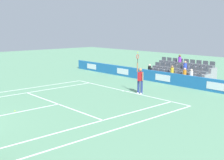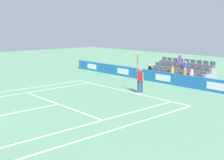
# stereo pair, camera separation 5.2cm
# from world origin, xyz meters

# --- Properties ---
(line_baseline) EXTENTS (10.97, 0.10, 0.01)m
(line_baseline) POSITION_xyz_m (0.00, -11.89, 0.00)
(line_baseline) COLOR white
(line_baseline) RESTS_ON ground
(line_service) EXTENTS (8.23, 0.10, 0.01)m
(line_service) POSITION_xyz_m (0.00, -6.40, 0.00)
(line_service) COLOR white
(line_service) RESTS_ON ground
(line_centre_service) EXTENTS (0.10, 6.40, 0.01)m
(line_centre_service) POSITION_xyz_m (0.00, -3.20, 0.00)
(line_centre_service) COLOR white
(line_centre_service) RESTS_ON ground
(line_singles_sideline_left) EXTENTS (0.10, 11.89, 0.01)m
(line_singles_sideline_left) POSITION_xyz_m (4.12, -5.95, 0.00)
(line_singles_sideline_left) COLOR white
(line_singles_sideline_left) RESTS_ON ground
(line_singles_sideline_right) EXTENTS (0.10, 11.89, 0.01)m
(line_singles_sideline_right) POSITION_xyz_m (-4.12, -5.95, 0.00)
(line_singles_sideline_right) COLOR white
(line_singles_sideline_right) RESTS_ON ground
(line_doubles_sideline_left) EXTENTS (0.10, 11.89, 0.01)m
(line_doubles_sideline_left) POSITION_xyz_m (5.49, -5.95, 0.00)
(line_doubles_sideline_left) COLOR white
(line_doubles_sideline_left) RESTS_ON ground
(line_doubles_sideline_right) EXTENTS (0.10, 11.89, 0.01)m
(line_doubles_sideline_right) POSITION_xyz_m (-5.49, -5.95, 0.00)
(line_doubles_sideline_right) COLOR white
(line_doubles_sideline_right) RESTS_ON ground
(line_centre_mark) EXTENTS (0.10, 0.20, 0.01)m
(line_centre_mark) POSITION_xyz_m (0.00, -11.79, 0.00)
(line_centre_mark) COLOR white
(line_centre_mark) RESTS_ON ground
(sponsor_barrier) EXTENTS (23.47, 0.22, 0.93)m
(sponsor_barrier) POSITION_xyz_m (-0.00, -16.32, 0.46)
(sponsor_barrier) COLOR #1E66AD
(sponsor_barrier) RESTS_ON ground
(tennis_player) EXTENTS (0.54, 0.41, 2.85)m
(tennis_player) POSITION_xyz_m (-1.30, -12.10, 0.99)
(tennis_player) COLOR navy
(tennis_player) RESTS_ON ground
(stadium_stand) EXTENTS (5.58, 2.85, 2.11)m
(stadium_stand) POSITION_xyz_m (-0.00, -18.62, 0.54)
(stadium_stand) COLOR gray
(stadium_stand) RESTS_ON ground
(loose_tennis_ball) EXTENTS (0.07, 0.07, 0.07)m
(loose_tennis_ball) POSITION_xyz_m (0.22, -3.82, 0.03)
(loose_tennis_ball) COLOR #D1E533
(loose_tennis_ball) RESTS_ON ground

